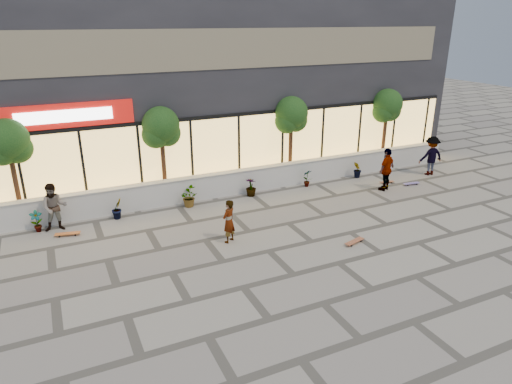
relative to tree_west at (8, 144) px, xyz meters
name	(u,v)px	position (x,y,z in m)	size (l,w,h in m)	color
ground	(339,263)	(9.00, -7.70, -2.99)	(80.00, 80.00, 0.00)	gray
planter_wall	(248,180)	(9.00, -0.70, -2.46)	(22.00, 0.42, 1.04)	silver
retail_building	(204,79)	(9.00, 4.79, 1.26)	(24.00, 9.17, 8.50)	#252429
shrub_a	(37,221)	(0.50, -1.25, -2.58)	(0.43, 0.29, 0.81)	#123814
shrub_b	(117,208)	(3.30, -1.25, -2.58)	(0.45, 0.36, 0.81)	#123814
shrub_c	(188,197)	(6.10, -1.25, -2.58)	(0.73, 0.63, 0.81)	#123814
shrub_d	(251,187)	(8.90, -1.25, -2.58)	(0.45, 0.45, 0.81)	#123814
shrub_e	(307,178)	(11.70, -1.25, -2.58)	(0.43, 0.29, 0.81)	#123814
shrub_f	(357,170)	(14.50, -1.25, -2.58)	(0.45, 0.36, 0.81)	#123814
tree_west	(8,144)	(0.00, 0.00, 0.00)	(1.60, 1.50, 3.92)	#3F2716
tree_midwest	(161,130)	(5.50, 0.00, 0.00)	(1.60, 1.50, 3.92)	#3F2716
tree_mideast	(291,117)	(11.50, 0.00, 0.00)	(1.60, 1.50, 3.92)	#3F2716
tree_east	(387,107)	(17.00, 0.00, 0.00)	(1.60, 1.50, 3.92)	#3F2716
skater_center	(229,221)	(6.43, -4.87, -2.22)	(0.56, 0.37, 1.53)	silver
skater_left	(55,207)	(1.16, -1.40, -2.10)	(0.86, 0.67, 1.77)	#90825D
skater_right_near	(387,169)	(14.62, -3.11, -2.02)	(1.13, 0.47, 1.92)	white
skater_right_far	(431,156)	(18.01, -2.31, -2.03)	(1.23, 0.71, 1.90)	#8F381A
skateboard_center	(355,241)	(10.24, -6.82, -2.90)	(0.85, 0.42, 0.10)	brown
skateboard_left	(68,234)	(1.43, -2.05, -2.90)	(0.88, 0.40, 0.10)	#CA5F25
skateboard_right_near	(387,182)	(15.29, -2.47, -2.92)	(0.71, 0.29, 0.08)	brown
skateboard_right_far	(411,183)	(16.16, -3.13, -2.91)	(0.81, 0.30, 0.10)	#62559C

